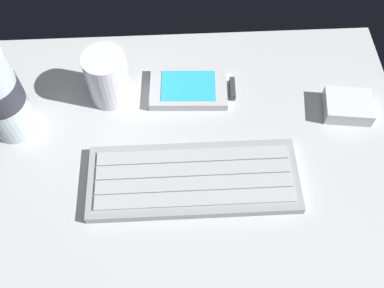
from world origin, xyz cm
name	(u,v)px	position (x,y,z in cm)	size (l,w,h in cm)	color
ground_plane	(192,159)	(0.00, -0.23, -0.99)	(64.00, 48.00, 2.80)	#B7BABC
keyboard	(194,179)	(0.02, -4.33, 0.81)	(29.02, 11.05, 1.70)	#93969B
handheld_device	(193,88)	(0.66, 11.49, 0.73)	(13.05, 8.15, 1.50)	#B7BABF
juice_cup	(108,79)	(-12.05, 11.42, 3.91)	(6.40, 6.40, 8.50)	silver
charger_block	(348,106)	(23.97, 6.61, 1.20)	(7.00, 5.60, 2.40)	silver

